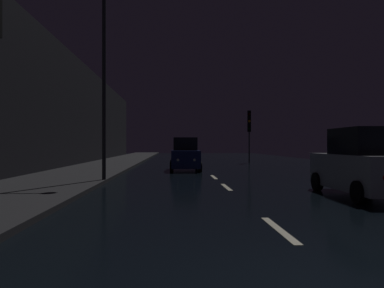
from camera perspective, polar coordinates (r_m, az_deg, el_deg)
name	(u,v)px	position (r m, az deg, el deg)	size (l,w,h in m)	color
ground	(199,166)	(28.48, 1.16, -3.39)	(26.48, 84.00, 0.02)	black
sidewalk_left	(108,165)	(28.85, -12.95, -3.18)	(4.40, 84.00, 0.15)	#28282B
building_facade_left	(59,108)	(26.13, -19.95, 5.35)	(0.80, 63.00, 8.21)	black
lane_centerline	(230,190)	(13.20, 5.92, -7.13)	(0.16, 13.47, 0.01)	beige
traffic_light_far_right	(249,125)	(33.08, 8.89, 2.92)	(0.35, 0.48, 4.67)	#38383A
streetlamp_overhead	(114,52)	(16.28, -12.08, 13.76)	(1.70, 0.44, 8.54)	#2D2D30
car_approaching_headlights	(185,155)	(23.09, -1.08, -1.78)	(1.90, 4.11, 2.07)	#141E51
car_parked_right_near	(363,165)	(12.69, 25.08, -2.98)	(1.97, 4.26, 2.15)	#A5A8AD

